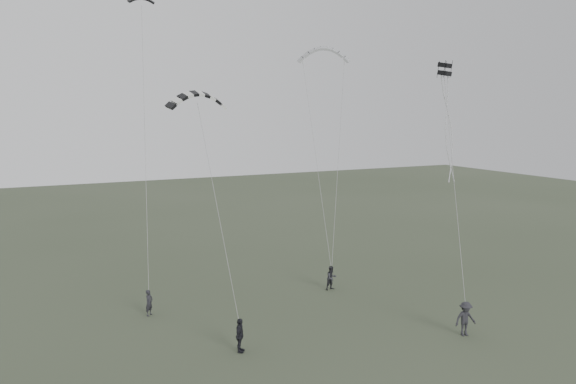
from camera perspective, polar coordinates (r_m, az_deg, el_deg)
name	(u,v)px	position (r m, az deg, el deg)	size (l,w,h in m)	color
ground	(321,340)	(29.24, 3.42, -14.74)	(140.00, 140.00, 0.00)	#38422D
flyer_left	(149,303)	(33.03, -13.93, -10.86)	(0.54, 0.35, 1.48)	black
flyer_right	(332,278)	(36.58, 4.44, -8.69)	(0.75, 0.59, 1.55)	#27272C
flyer_center	(240,335)	(27.61, -4.92, -14.32)	(0.97, 0.40, 1.66)	black
flyer_far	(465,319)	(30.71, 17.58, -12.18)	(1.15, 0.66, 1.79)	#242328
kite_pale_large	(324,48)	(43.37, 3.63, 14.36)	(3.89, 0.88, 1.61)	#9FA1A4
kite_striped	(197,94)	(30.19, -9.22, 9.85)	(3.15, 0.79, 1.22)	black
kite_box	(445,69)	(33.75, 15.64, 11.92)	(0.59, 0.59, 0.69)	black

